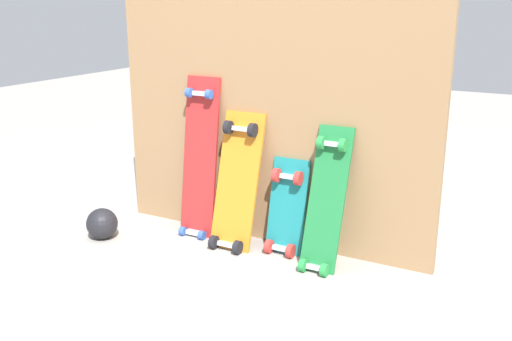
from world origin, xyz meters
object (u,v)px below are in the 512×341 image
Objects in this scene: skateboard_red at (200,164)px; skateboard_green at (325,206)px; skateboard_teal at (286,212)px; skateboard_orange at (236,187)px; rubber_ball at (102,224)px.

skateboard_red is 1.26× the size of skateboard_green.
skateboard_orange is at bearing -170.66° from skateboard_teal.
skateboard_green is at bearing 13.05° from rubber_ball.
skateboard_red is at bearing 38.12° from rubber_ball.
skateboard_red reaches higher than skateboard_teal.
skateboard_red is 0.27m from skateboard_orange.
skateboard_orange is at bearing -9.93° from skateboard_red.
skateboard_red reaches higher than skateboard_green.
skateboard_red is at bearing 179.92° from skateboard_teal.
skateboard_green is (0.76, -0.06, -0.09)m from skateboard_red.
skateboard_orange is 1.40× the size of skateboard_teal.
skateboard_teal is 1.01m from rubber_ball.
skateboard_green is (0.50, -0.01, -0.01)m from skateboard_orange.
skateboard_green reaches higher than skateboard_teal.
skateboard_green is at bearing -4.36° from skateboard_red.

